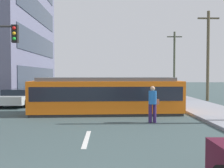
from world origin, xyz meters
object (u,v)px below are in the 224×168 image
Objects in this scene: pedestrian_crossing at (153,102)px; parked_sedan_far at (20,97)px; streetcar_tram at (106,95)px; utility_pole_mid at (208,54)px; utility_pole_far at (174,61)px; city_bus at (88,88)px; parked_sedan_furthest at (41,91)px.

parked_sedan_far is at bearing 140.75° from pedestrian_crossing.
pedestrian_crossing is at bearing -52.63° from streetcar_tram.
streetcar_tram is 3.48m from pedestrian_crossing.
utility_pole_mid is 1.02× the size of utility_pole_far.
utility_pole_mid is at bearing 39.33° from streetcar_tram.
pedestrian_crossing is 20.42m from utility_pole_far.
pedestrian_crossing reaches higher than parked_sedan_far.
pedestrian_crossing is at bearing -107.54° from utility_pole_far.
city_bus is 13.93m from utility_pole_far.
parked_sedan_far is (-4.61, -2.96, -0.44)m from city_bus.
utility_pole_mid is (14.86, -3.91, 3.28)m from parked_sedan_furthest.
streetcar_tram is 7.08m from city_bus.
pedestrian_crossing is 10.64m from parked_sedan_far.
parked_sedan_furthest is 0.55× the size of utility_pole_mid.
streetcar_tram is at bearing -140.67° from utility_pole_mid.
utility_pole_mid reaches higher than city_bus.
city_bus is at bearing 102.33° from streetcar_tram.
parked_sedan_far is at bearing -168.43° from utility_pole_mid.
pedestrian_crossing is at bearing -58.10° from parked_sedan_furthest.
utility_pole_far reaches higher than parked_sedan_far.
parked_sedan_furthest is 15.96m from utility_pole_far.
streetcar_tram is 18.64m from utility_pole_far.
streetcar_tram is 12.60m from parked_sedan_furthest.
utility_pole_far is at bearing 91.70° from utility_pole_mid.
city_bus is 3.10× the size of pedestrian_crossing.
city_bus is 10.34m from pedestrian_crossing.
city_bus is at bearing 110.53° from pedestrian_crossing.
parked_sedan_furthest is at bearing 165.27° from utility_pole_mid.
utility_pole_far reaches higher than city_bus.
utility_pole_far is at bearing 63.57° from streetcar_tram.
parked_sedan_far is 15.27m from utility_pole_mid.
pedestrian_crossing is 0.22× the size of utility_pole_mid.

